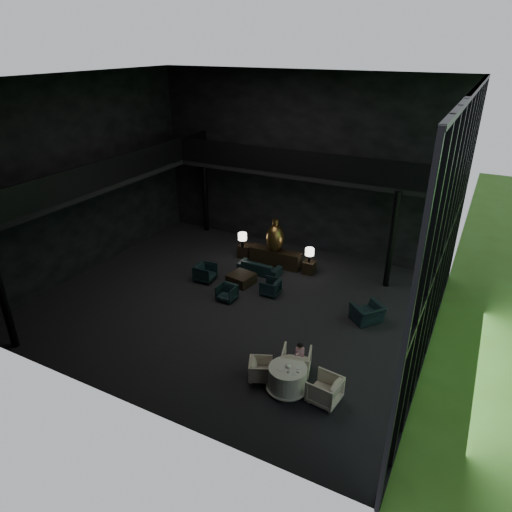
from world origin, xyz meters
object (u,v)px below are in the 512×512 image
at_px(console, 275,258).
at_px(lounge_armchair_west, 205,272).
at_px(side_table_right, 309,267).
at_px(lounge_armchair_south, 227,293).
at_px(dining_chair_east, 325,388).
at_px(bronze_urn, 275,238).
at_px(table_lamp_left, 242,237).
at_px(sofa, 259,266).
at_px(dining_chair_west, 261,370).
at_px(child, 300,351).
at_px(coffee_table, 241,279).
at_px(lounge_armchair_east, 270,287).
at_px(dining_table, 287,380).
at_px(side_table_left, 245,251).
at_px(window_armchair, 368,311).
at_px(dining_chair_north, 296,359).
at_px(table_lamp_right, 310,252).

bearing_deg(console, lounge_armchair_west, -126.98).
relative_size(console, side_table_right, 4.30).
bearing_deg(lounge_armchair_south, dining_chair_east, -32.17).
height_order(bronze_urn, table_lamp_left, bronze_urn).
relative_size(sofa, dining_chair_west, 2.71).
xyz_separation_m(lounge_armchair_west, child, (5.68, -3.53, 0.32)).
height_order(coffee_table, dining_chair_west, dining_chair_west).
distance_m(lounge_armchair_east, dining_table, 5.40).
bearing_deg(table_lamp_left, console, 3.71).
relative_size(side_table_left, window_armchair, 0.63).
distance_m(coffee_table, child, 5.85).
bearing_deg(side_table_right, side_table_left, 177.22).
xyz_separation_m(coffee_table, child, (4.24, -4.00, 0.52)).
relative_size(side_table_right, child, 0.97).
bearing_deg(window_armchair, lounge_armchair_west, -48.40).
relative_size(side_table_left, lounge_armchair_south, 1.00).
bearing_deg(dining_table, lounge_armchair_south, 139.64).
relative_size(dining_table, dining_chair_west, 2.00).
distance_m(console, window_armchair, 5.43).
distance_m(side_table_right, child, 6.52).
bearing_deg(window_armchair, side_table_left, -71.87).
height_order(console, sofa, console).
xyz_separation_m(dining_chair_north, dining_chair_east, (1.17, -0.78, -0.02)).
distance_m(window_armchair, dining_chair_west, 4.86).
bearing_deg(lounge_armchair_east, console, -160.16).
bearing_deg(lounge_armchair_south, side_table_left, 109.73).
relative_size(side_table_right, dining_table, 0.44).
bearing_deg(dining_table, table_lamp_right, 106.82).
distance_m(side_table_left, window_armchair, 6.94).
bearing_deg(dining_chair_east, table_lamp_left, -130.37).
xyz_separation_m(dining_table, child, (0.00, 0.88, 0.40)).
relative_size(console, lounge_armchair_west, 2.85).
height_order(dining_table, dining_chair_north, dining_chair_north).
xyz_separation_m(table_lamp_left, dining_chair_east, (6.41, -6.90, -0.63)).
height_order(console, side_table_right, console).
bearing_deg(window_armchair, side_table_right, -87.43).
xyz_separation_m(table_lamp_left, coffee_table, (1.08, -2.05, -0.88)).
bearing_deg(table_lamp_right, console, 178.36).
distance_m(dining_table, child, 0.97).
relative_size(lounge_armchair_east, child, 1.14).
relative_size(side_table_left, lounge_armchair_east, 0.95).
relative_size(sofa, lounge_armchair_south, 2.74).
distance_m(dining_chair_north, dining_chair_west, 1.12).
bearing_deg(child, coffee_table, -43.33).
bearing_deg(side_table_left, child, -49.87).
bearing_deg(table_lamp_right, dining_chair_north, -71.77).
bearing_deg(side_table_left, window_armchair, -22.75).
distance_m(side_table_left, sofa, 1.70).
height_order(side_table_right, coffee_table, side_table_right).
distance_m(bronze_urn, dining_chair_west, 7.53).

